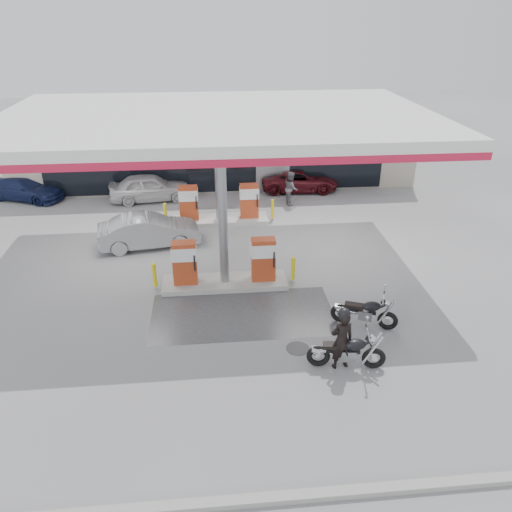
{
  "coord_description": "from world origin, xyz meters",
  "views": [
    {
      "loc": [
        -0.4,
        -13.83,
        9.14
      ],
      "look_at": [
        1.12,
        1.85,
        1.2
      ],
      "focal_mm": 35.0,
      "sensor_mm": 36.0,
      "label": 1
    }
  ],
  "objects_px": {
    "pump_island_far": "(219,207)",
    "biker_main": "(342,340)",
    "attendant": "(291,188)",
    "main_motorcycle": "(348,352)",
    "parked_motorcycle": "(365,313)",
    "parked_car_right": "(300,180)",
    "parked_car_left": "(25,188)",
    "pump_island_near": "(225,268)",
    "hatchback_silver": "(149,231)",
    "sedan_white": "(150,187)"
  },
  "relations": [
    {
      "from": "pump_island_near",
      "to": "parked_car_right",
      "type": "distance_m",
      "value": 10.97
    },
    {
      "from": "parked_car_left",
      "to": "parked_car_right",
      "type": "height_order",
      "value": "parked_car_left"
    },
    {
      "from": "pump_island_near",
      "to": "parked_car_right",
      "type": "relative_size",
      "value": 1.23
    },
    {
      "from": "hatchback_silver",
      "to": "parked_car_right",
      "type": "bearing_deg",
      "value": -58.74
    },
    {
      "from": "parked_car_left",
      "to": "sedan_white",
      "type": "bearing_deg",
      "value": -75.24
    },
    {
      "from": "pump_island_far",
      "to": "hatchback_silver",
      "type": "height_order",
      "value": "pump_island_far"
    },
    {
      "from": "parked_motorcycle",
      "to": "attendant",
      "type": "height_order",
      "value": "attendant"
    },
    {
      "from": "sedan_white",
      "to": "parked_car_right",
      "type": "height_order",
      "value": "sedan_white"
    },
    {
      "from": "parked_motorcycle",
      "to": "sedan_white",
      "type": "xyz_separation_m",
      "value": [
        -7.8,
        12.21,
        0.22
      ]
    },
    {
      "from": "attendant",
      "to": "parked_car_left",
      "type": "xyz_separation_m",
      "value": [
        -13.7,
        2.01,
        -0.25
      ]
    },
    {
      "from": "pump_island_far",
      "to": "sedan_white",
      "type": "height_order",
      "value": "pump_island_far"
    },
    {
      "from": "main_motorcycle",
      "to": "parked_car_left",
      "type": "relative_size",
      "value": 0.54
    },
    {
      "from": "hatchback_silver",
      "to": "pump_island_near",
      "type": "bearing_deg",
      "value": -149.25
    },
    {
      "from": "pump_island_far",
      "to": "hatchback_silver",
      "type": "distance_m",
      "value": 3.85
    },
    {
      "from": "pump_island_near",
      "to": "hatchback_silver",
      "type": "xyz_separation_m",
      "value": [
        -3.01,
        3.6,
        -0.02
      ]
    },
    {
      "from": "pump_island_far",
      "to": "main_motorcycle",
      "type": "distance_m",
      "value": 11.42
    },
    {
      "from": "attendant",
      "to": "pump_island_near",
      "type": "bearing_deg",
      "value": 155.44
    },
    {
      "from": "hatchback_silver",
      "to": "parked_motorcycle",
      "type": "bearing_deg",
      "value": -141.26
    },
    {
      "from": "pump_island_near",
      "to": "parked_car_left",
      "type": "height_order",
      "value": "pump_island_near"
    },
    {
      "from": "attendant",
      "to": "parked_car_left",
      "type": "relative_size",
      "value": 0.41
    },
    {
      "from": "sedan_white",
      "to": "hatchback_silver",
      "type": "height_order",
      "value": "sedan_white"
    },
    {
      "from": "biker_main",
      "to": "parked_car_left",
      "type": "height_order",
      "value": "biker_main"
    },
    {
      "from": "main_motorcycle",
      "to": "attendant",
      "type": "xyz_separation_m",
      "value": [
        0.47,
        12.94,
        0.34
      ]
    },
    {
      "from": "main_motorcycle",
      "to": "biker_main",
      "type": "relative_size",
      "value": 1.21
    },
    {
      "from": "pump_island_far",
      "to": "parked_car_right",
      "type": "distance_m",
      "value": 6.02
    },
    {
      "from": "parked_car_right",
      "to": "parked_motorcycle",
      "type": "bearing_deg",
      "value": -177.5
    },
    {
      "from": "sedan_white",
      "to": "main_motorcycle",
      "type": "bearing_deg",
      "value": -161.35
    },
    {
      "from": "pump_island_far",
      "to": "parked_car_right",
      "type": "xyz_separation_m",
      "value": [
        4.5,
        4.0,
        -0.13
      ]
    },
    {
      "from": "pump_island_far",
      "to": "biker_main",
      "type": "xyz_separation_m",
      "value": [
        3.03,
        -10.92,
        0.2
      ]
    },
    {
      "from": "pump_island_far",
      "to": "parked_motorcycle",
      "type": "bearing_deg",
      "value": -64.45
    },
    {
      "from": "main_motorcycle",
      "to": "parked_motorcycle",
      "type": "xyz_separation_m",
      "value": [
        1.08,
        1.94,
        -0.02
      ]
    },
    {
      "from": "biker_main",
      "to": "parked_motorcycle",
      "type": "xyz_separation_m",
      "value": [
        1.28,
        1.91,
        -0.43
      ]
    },
    {
      "from": "biker_main",
      "to": "sedan_white",
      "type": "height_order",
      "value": "biker_main"
    },
    {
      "from": "main_motorcycle",
      "to": "parked_car_left",
      "type": "height_order",
      "value": "parked_car_left"
    },
    {
      "from": "pump_island_far",
      "to": "parked_car_left",
      "type": "height_order",
      "value": "pump_island_far"
    },
    {
      "from": "main_motorcycle",
      "to": "parked_motorcycle",
      "type": "bearing_deg",
      "value": 69.79
    },
    {
      "from": "pump_island_far",
      "to": "biker_main",
      "type": "bearing_deg",
      "value": -74.5
    },
    {
      "from": "pump_island_near",
      "to": "parked_motorcycle",
      "type": "distance_m",
      "value": 5.26
    },
    {
      "from": "biker_main",
      "to": "hatchback_silver",
      "type": "distance_m",
      "value": 10.45
    },
    {
      "from": "pump_island_far",
      "to": "attendant",
      "type": "bearing_deg",
      "value": 28.29
    },
    {
      "from": "sedan_white",
      "to": "attendant",
      "type": "bearing_deg",
      "value": -106.29
    },
    {
      "from": "parked_motorcycle",
      "to": "attendant",
      "type": "xyz_separation_m",
      "value": [
        -0.61,
        11.0,
        0.36
      ]
    },
    {
      "from": "sedan_white",
      "to": "parked_car_left",
      "type": "xyz_separation_m",
      "value": [
        -6.51,
        0.8,
        -0.11
      ]
    },
    {
      "from": "biker_main",
      "to": "attendant",
      "type": "relative_size",
      "value": 1.08
    },
    {
      "from": "parked_car_left",
      "to": "parked_car_right",
      "type": "distance_m",
      "value": 14.5
    },
    {
      "from": "main_motorcycle",
      "to": "sedan_white",
      "type": "bearing_deg",
      "value": 124.41
    },
    {
      "from": "main_motorcycle",
      "to": "parked_car_right",
      "type": "bearing_deg",
      "value": 94.16
    },
    {
      "from": "main_motorcycle",
      "to": "parked_car_left",
      "type": "distance_m",
      "value": 19.96
    },
    {
      "from": "sedan_white",
      "to": "hatchback_silver",
      "type": "distance_m",
      "value": 5.62
    },
    {
      "from": "main_motorcycle",
      "to": "parked_car_right",
      "type": "xyz_separation_m",
      "value": [
        1.27,
        14.95,
        0.08
      ]
    }
  ]
}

